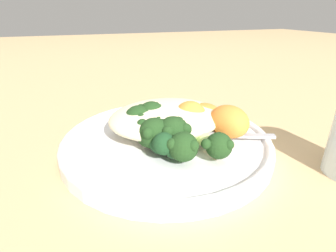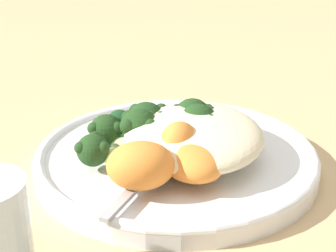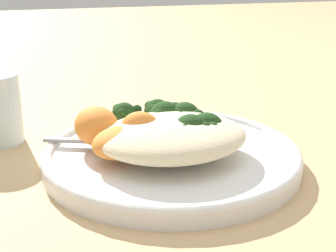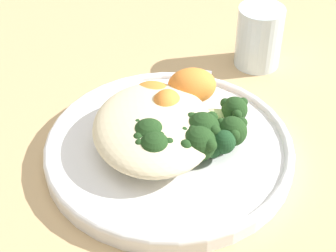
{
  "view_description": "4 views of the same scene",
  "coord_description": "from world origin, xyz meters",
  "px_view_note": "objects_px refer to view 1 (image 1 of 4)",
  "views": [
    {
      "loc": [
        -0.13,
        -0.29,
        0.18
      ],
      "look_at": [
        -0.02,
        0.01,
        0.04
      ],
      "focal_mm": 28.0,
      "sensor_mm": 36.0,
      "label": 1
    },
    {
      "loc": [
        0.49,
        0.0,
        0.27
      ],
      "look_at": [
        -0.01,
        0.01,
        0.05
      ],
      "focal_mm": 60.0,
      "sensor_mm": 36.0,
      "label": 2
    },
    {
      "loc": [
        0.14,
        0.47,
        0.21
      ],
      "look_at": [
        -0.01,
        0.02,
        0.05
      ],
      "focal_mm": 50.0,
      "sensor_mm": 36.0,
      "label": 3
    },
    {
      "loc": [
        -0.49,
        0.05,
        0.45
      ],
      "look_at": [
        -0.02,
        0.02,
        0.05
      ],
      "focal_mm": 60.0,
      "sensor_mm": 36.0,
      "label": 4
    }
  ],
  "objects_px": {
    "broccoli_stalk_3": "(163,134)",
    "sweet_potato_chunk_0": "(190,116)",
    "broccoli_stalk_2": "(151,122)",
    "plate": "(167,141)",
    "broccoli_stalk_5": "(176,132)",
    "broccoli_stalk_6": "(185,143)",
    "quinoa_mound": "(166,117)",
    "broccoli_stalk_1": "(156,117)",
    "spoon": "(217,134)",
    "sweet_potato_chunk_1": "(201,115)",
    "sweet_potato_chunk_2": "(229,121)",
    "broccoli_stalk_4": "(160,133)",
    "broccoli_stalk_7": "(211,142)",
    "broccoli_stalk_0": "(162,116)",
    "kale_tuft": "(169,143)"
  },
  "relations": [
    {
      "from": "sweet_potato_chunk_1",
      "to": "sweet_potato_chunk_2",
      "type": "bearing_deg",
      "value": -67.36
    },
    {
      "from": "broccoli_stalk_0",
      "to": "broccoli_stalk_6",
      "type": "distance_m",
      "value": 0.09
    },
    {
      "from": "broccoli_stalk_3",
      "to": "sweet_potato_chunk_0",
      "type": "bearing_deg",
      "value": -166.43
    },
    {
      "from": "broccoli_stalk_7",
      "to": "spoon",
      "type": "relative_size",
      "value": 0.87
    },
    {
      "from": "quinoa_mound",
      "to": "broccoli_stalk_3",
      "type": "bearing_deg",
      "value": -115.9
    },
    {
      "from": "broccoli_stalk_6",
      "to": "broccoli_stalk_4",
      "type": "bearing_deg",
      "value": -115.12
    },
    {
      "from": "quinoa_mound",
      "to": "sweet_potato_chunk_2",
      "type": "height_order",
      "value": "sweet_potato_chunk_2"
    },
    {
      "from": "broccoli_stalk_6",
      "to": "sweet_potato_chunk_1",
      "type": "relative_size",
      "value": 1.28
    },
    {
      "from": "plate",
      "to": "broccoli_stalk_5",
      "type": "height_order",
      "value": "broccoli_stalk_5"
    },
    {
      "from": "plate",
      "to": "sweet_potato_chunk_1",
      "type": "height_order",
      "value": "sweet_potato_chunk_1"
    },
    {
      "from": "broccoli_stalk_7",
      "to": "sweet_potato_chunk_2",
      "type": "relative_size",
      "value": 1.55
    },
    {
      "from": "broccoli_stalk_3",
      "to": "broccoli_stalk_4",
      "type": "bearing_deg",
      "value": 39.33
    },
    {
      "from": "plate",
      "to": "kale_tuft",
      "type": "relative_size",
      "value": 6.05
    },
    {
      "from": "quinoa_mound",
      "to": "broccoli_stalk_0",
      "type": "bearing_deg",
      "value": 94.29
    },
    {
      "from": "sweet_potato_chunk_0",
      "to": "broccoli_stalk_6",
      "type": "bearing_deg",
      "value": -119.95
    },
    {
      "from": "broccoli_stalk_6",
      "to": "sweet_potato_chunk_0",
      "type": "height_order",
      "value": "sweet_potato_chunk_0"
    },
    {
      "from": "broccoli_stalk_0",
      "to": "broccoli_stalk_5",
      "type": "xyz_separation_m",
      "value": [
        -0.01,
        -0.07,
        0.0
      ]
    },
    {
      "from": "sweet_potato_chunk_2",
      "to": "kale_tuft",
      "type": "height_order",
      "value": "sweet_potato_chunk_2"
    },
    {
      "from": "sweet_potato_chunk_0",
      "to": "broccoli_stalk_2",
      "type": "bearing_deg",
      "value": 170.31
    },
    {
      "from": "quinoa_mound",
      "to": "broccoli_stalk_0",
      "type": "relative_size",
      "value": 2.12
    },
    {
      "from": "broccoli_stalk_6",
      "to": "quinoa_mound",
      "type": "bearing_deg",
      "value": -151.13
    },
    {
      "from": "plate",
      "to": "broccoli_stalk_5",
      "type": "bearing_deg",
      "value": -90.93
    },
    {
      "from": "spoon",
      "to": "broccoli_stalk_4",
      "type": "bearing_deg",
      "value": -157.22
    },
    {
      "from": "broccoli_stalk_3",
      "to": "sweet_potato_chunk_1",
      "type": "relative_size",
      "value": 1.47
    },
    {
      "from": "quinoa_mound",
      "to": "broccoli_stalk_6",
      "type": "xyz_separation_m",
      "value": [
        -0.0,
        -0.08,
        -0.0
      ]
    },
    {
      "from": "sweet_potato_chunk_1",
      "to": "spoon",
      "type": "height_order",
      "value": "sweet_potato_chunk_1"
    },
    {
      "from": "broccoli_stalk_2",
      "to": "sweet_potato_chunk_0",
      "type": "height_order",
      "value": "sweet_potato_chunk_0"
    },
    {
      "from": "quinoa_mound",
      "to": "broccoli_stalk_6",
      "type": "height_order",
      "value": "quinoa_mound"
    },
    {
      "from": "broccoli_stalk_1",
      "to": "spoon",
      "type": "relative_size",
      "value": 0.75
    },
    {
      "from": "broccoli_stalk_6",
      "to": "kale_tuft",
      "type": "xyz_separation_m",
      "value": [
        -0.02,
        0.01,
        0.0
      ]
    },
    {
      "from": "broccoli_stalk_2",
      "to": "kale_tuft",
      "type": "bearing_deg",
      "value": 117.27
    },
    {
      "from": "plate",
      "to": "kale_tuft",
      "type": "xyz_separation_m",
      "value": [
        -0.02,
        -0.05,
        0.03
      ]
    },
    {
      "from": "plate",
      "to": "kale_tuft",
      "type": "height_order",
      "value": "kale_tuft"
    },
    {
      "from": "broccoli_stalk_1",
      "to": "sweet_potato_chunk_0",
      "type": "height_order",
      "value": "sweet_potato_chunk_0"
    },
    {
      "from": "broccoli_stalk_3",
      "to": "sweet_potato_chunk_1",
      "type": "bearing_deg",
      "value": -165.56
    },
    {
      "from": "sweet_potato_chunk_2",
      "to": "broccoli_stalk_4",
      "type": "bearing_deg",
      "value": 177.08
    },
    {
      "from": "sweet_potato_chunk_1",
      "to": "spoon",
      "type": "distance_m",
      "value": 0.04
    },
    {
      "from": "quinoa_mound",
      "to": "sweet_potato_chunk_0",
      "type": "height_order",
      "value": "sweet_potato_chunk_0"
    },
    {
      "from": "quinoa_mound",
      "to": "broccoli_stalk_0",
      "type": "distance_m",
      "value": 0.01
    },
    {
      "from": "broccoli_stalk_2",
      "to": "sweet_potato_chunk_1",
      "type": "bearing_deg",
      "value": -153.26
    },
    {
      "from": "quinoa_mound",
      "to": "sweet_potato_chunk_0",
      "type": "distance_m",
      "value": 0.03
    },
    {
      "from": "quinoa_mound",
      "to": "broccoli_stalk_7",
      "type": "bearing_deg",
      "value": -71.01
    },
    {
      "from": "broccoli_stalk_4",
      "to": "sweet_potato_chunk_0",
      "type": "bearing_deg",
      "value": -169.33
    },
    {
      "from": "broccoli_stalk_0",
      "to": "sweet_potato_chunk_0",
      "type": "relative_size",
      "value": 1.71
    },
    {
      "from": "broccoli_stalk_3",
      "to": "broccoli_stalk_6",
      "type": "height_order",
      "value": "broccoli_stalk_6"
    },
    {
      "from": "broccoli_stalk_6",
      "to": "kale_tuft",
      "type": "distance_m",
      "value": 0.02
    },
    {
      "from": "broccoli_stalk_4",
      "to": "broccoli_stalk_5",
      "type": "bearing_deg",
      "value": 144.43
    },
    {
      "from": "broccoli_stalk_1",
      "to": "broccoli_stalk_4",
      "type": "distance_m",
      "value": 0.05
    },
    {
      "from": "broccoli_stalk_5",
      "to": "sweet_potato_chunk_1",
      "type": "bearing_deg",
      "value": -176.24
    },
    {
      "from": "broccoli_stalk_1",
      "to": "kale_tuft",
      "type": "relative_size",
      "value": 1.69
    }
  ]
}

